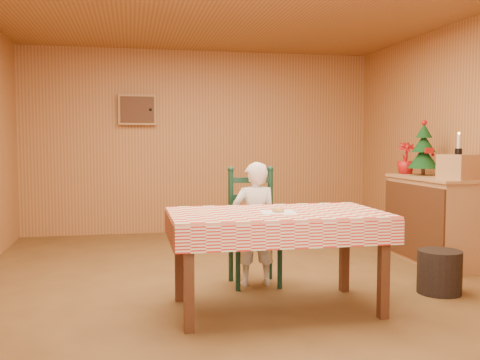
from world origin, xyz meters
name	(u,v)px	position (x,y,z in m)	size (l,w,h in m)	color
ground	(244,285)	(0.00, 0.00, 0.00)	(6.00, 6.00, 0.00)	brown
cabin_walls	(233,89)	(0.00, 0.53, 1.83)	(5.10, 6.05, 2.65)	#B87A42
dining_table	(276,222)	(0.10, -0.72, 0.69)	(1.66, 0.96, 0.77)	#512A15
ladder_chair	(253,229)	(0.10, 0.07, 0.50)	(0.44, 0.40, 1.08)	black
seated_child	(255,224)	(0.10, 0.01, 0.56)	(0.41, 0.27, 1.12)	white
napkin	(278,212)	(0.10, -0.77, 0.77)	(0.26, 0.26, 0.00)	white
donut	(278,210)	(0.10, -0.77, 0.79)	(0.10, 0.10, 0.03)	#D89C4D
shelf_unit	(434,219)	(2.21, 0.52, 0.47)	(0.54, 1.24, 0.93)	tan
crate	(458,167)	(2.22, 0.12, 1.06)	(0.30, 0.30, 0.25)	tan
christmas_tree	(424,150)	(2.22, 0.77, 1.21)	(0.34, 0.34, 0.62)	#512A15
flower_arrangement	(406,158)	(2.17, 1.07, 1.11)	(0.21, 0.21, 0.37)	#B41110
candle_set	(459,148)	(2.22, 0.12, 1.24)	(0.07, 0.07, 0.22)	black
storage_bin	(439,272)	(1.60, -0.58, 0.19)	(0.37, 0.37, 0.37)	black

